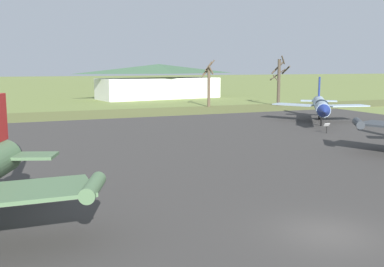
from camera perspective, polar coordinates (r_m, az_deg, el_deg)
ground_plane at (r=19.54m, az=16.86°, el=-12.19°), size 600.00×600.00×0.00m
asphalt_apron at (r=33.25m, az=-1.08°, el=-3.19°), size 73.67×54.32×0.05m
grass_verge_strip at (r=64.95m, az=-11.72°, el=2.41°), size 133.67×12.00×0.06m
jet_fighter_rear_center at (r=55.48m, az=16.04°, el=3.48°), size 11.55×13.76×5.39m
info_placard_rear_center at (r=47.33m, az=16.74°, el=0.81°), size 0.63×0.40×1.09m
bare_tree_right_of_center at (r=75.34m, az=2.15°, el=6.36°), size 2.64×2.13×7.85m
bare_tree_far_right at (r=78.72m, az=11.01°, el=6.76°), size 2.61×3.28×8.56m
visitor_building at (r=95.58m, az=-4.20°, el=6.57°), size 27.84×13.08×7.21m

